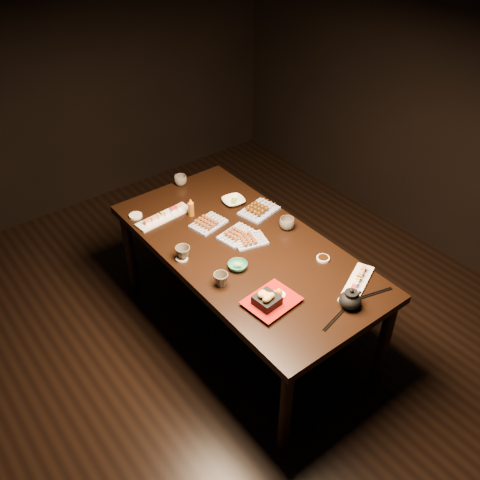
# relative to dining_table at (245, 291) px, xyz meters

# --- Properties ---
(ground) EXTENTS (5.00, 5.00, 0.00)m
(ground) POSITION_rel_dining_table_xyz_m (-0.16, -0.29, -0.38)
(ground) COLOR black
(ground) RESTS_ON ground
(dining_table) EXTENTS (0.97, 1.83, 0.75)m
(dining_table) POSITION_rel_dining_table_xyz_m (0.00, 0.00, 0.00)
(dining_table) COLOR black
(dining_table) RESTS_ON ground
(sushi_platter_near) EXTENTS (0.37, 0.24, 0.04)m
(sushi_platter_near) POSITION_rel_dining_table_xyz_m (0.28, -0.65, 0.40)
(sushi_platter_near) COLOR white
(sushi_platter_near) RESTS_ON dining_table
(sushi_platter_far) EXTENTS (0.39, 0.14, 0.05)m
(sushi_platter_far) POSITION_rel_dining_table_xyz_m (-0.23, 0.56, 0.40)
(sushi_platter_far) COLOR white
(sushi_platter_far) RESTS_ON dining_table
(yakitori_plate_center) EXTENTS (0.24, 0.20, 0.06)m
(yakitori_plate_center) POSITION_rel_dining_table_xyz_m (0.03, 0.11, 0.40)
(yakitori_plate_center) COLOR #828EB6
(yakitori_plate_center) RESTS_ON dining_table
(yakitori_plate_right) EXTENTS (0.23, 0.19, 0.05)m
(yakitori_plate_right) POSITION_rel_dining_table_xyz_m (0.05, 0.02, 0.40)
(yakitori_plate_right) COLOR #828EB6
(yakitori_plate_right) RESTS_ON dining_table
(yakitori_plate_left) EXTENTS (0.24, 0.20, 0.05)m
(yakitori_plate_left) POSITION_rel_dining_table_xyz_m (-0.05, 0.32, 0.40)
(yakitori_plate_left) COLOR #828EB6
(yakitori_plate_left) RESTS_ON dining_table
(tsukune_plate) EXTENTS (0.27, 0.22, 0.06)m
(tsukune_plate) POSITION_rel_dining_table_xyz_m (0.30, 0.24, 0.41)
(tsukune_plate) COLOR #828EB6
(tsukune_plate) RESTS_ON dining_table
(edamame_bowl_green) EXTENTS (0.15, 0.15, 0.04)m
(edamame_bowl_green) POSITION_rel_dining_table_xyz_m (-0.16, -0.13, 0.39)
(edamame_bowl_green) COLOR #27785C
(edamame_bowl_green) RESTS_ON dining_table
(edamame_bowl_cream) EXTENTS (0.17, 0.17, 0.04)m
(edamame_bowl_cream) POSITION_rel_dining_table_xyz_m (0.23, 0.42, 0.39)
(edamame_bowl_cream) COLOR #F3EBC7
(edamame_bowl_cream) RESTS_ON dining_table
(tempura_tray) EXTENTS (0.30, 0.25, 0.10)m
(tempura_tray) POSITION_rel_dining_table_xyz_m (-0.19, -0.47, 0.43)
(tempura_tray) COLOR black
(tempura_tray) RESTS_ON dining_table
(teacup_near_left) EXTENTS (0.08, 0.08, 0.08)m
(teacup_near_left) POSITION_rel_dining_table_xyz_m (-0.32, -0.19, 0.41)
(teacup_near_left) COLOR #50483D
(teacup_near_left) RESTS_ON dining_table
(teacup_mid_right) EXTENTS (0.11, 0.11, 0.08)m
(teacup_mid_right) POSITION_rel_dining_table_xyz_m (0.33, -0.02, 0.41)
(teacup_mid_right) COLOR #50483D
(teacup_mid_right) RESTS_ON dining_table
(teacup_far_left) EXTENTS (0.10, 0.10, 0.08)m
(teacup_far_left) POSITION_rel_dining_table_xyz_m (-0.36, 0.14, 0.42)
(teacup_far_left) COLOR #50483D
(teacup_far_left) RESTS_ON dining_table
(teacup_far_right) EXTENTS (0.12, 0.12, 0.07)m
(teacup_far_right) POSITION_rel_dining_table_xyz_m (0.08, 0.84, 0.41)
(teacup_far_right) COLOR #50483D
(teacup_far_right) RESTS_ON dining_table
(teapot) EXTENTS (0.14, 0.14, 0.12)m
(teapot) POSITION_rel_dining_table_xyz_m (0.12, -0.74, 0.43)
(teapot) COLOR black
(teapot) RESTS_ON dining_table
(condiment_bottle) EXTENTS (0.05, 0.05, 0.13)m
(condiment_bottle) POSITION_rel_dining_table_xyz_m (-0.07, 0.48, 0.44)
(condiment_bottle) COLOR brown
(condiment_bottle) RESTS_ON dining_table
(sauce_dish_west) EXTENTS (0.09, 0.09, 0.01)m
(sauce_dish_west) POSITION_rel_dining_table_xyz_m (-0.37, 0.13, 0.38)
(sauce_dish_west) COLOR white
(sauce_dish_west) RESTS_ON dining_table
(sauce_dish_east) EXTENTS (0.09, 0.09, 0.01)m
(sauce_dish_east) POSITION_rel_dining_table_xyz_m (0.31, 0.22, 0.38)
(sauce_dish_east) COLOR white
(sauce_dish_east) RESTS_ON dining_table
(sauce_dish_se) EXTENTS (0.10, 0.10, 0.01)m
(sauce_dish_se) POSITION_rel_dining_table_xyz_m (0.29, -0.38, 0.38)
(sauce_dish_se) COLOR white
(sauce_dish_se) RESTS_ON dining_table
(sauce_dish_nw) EXTENTS (0.10, 0.10, 0.02)m
(sauce_dish_nw) POSITION_rel_dining_table_xyz_m (-0.37, 0.69, 0.38)
(sauce_dish_nw) COLOR white
(sauce_dish_nw) RESTS_ON dining_table
(chopsticks_near) EXTENTS (0.21, 0.06, 0.01)m
(chopsticks_near) POSITION_rel_dining_table_xyz_m (-0.01, -0.77, 0.38)
(chopsticks_near) COLOR black
(chopsticks_near) RESTS_ON dining_table
(chopsticks_se) EXTENTS (0.22, 0.08, 0.01)m
(chopsticks_se) POSITION_rel_dining_table_xyz_m (0.31, -0.76, 0.38)
(chopsticks_se) COLOR black
(chopsticks_se) RESTS_ON dining_table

